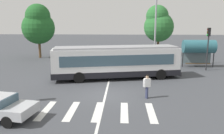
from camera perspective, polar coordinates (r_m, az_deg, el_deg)
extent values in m
plane|color=#424449|center=(16.88, -1.49, -7.03)|extent=(160.00, 160.00, 0.00)
cylinder|color=black|center=(23.69, 10.13, -0.56)|extent=(1.04, 0.50, 1.00)
cylinder|color=black|center=(21.55, 12.18, -1.83)|extent=(1.04, 0.50, 1.00)
cylinder|color=black|center=(22.38, -8.43, -1.20)|extent=(1.04, 0.50, 1.00)
cylinder|color=black|center=(20.10, -8.32, -2.65)|extent=(1.04, 0.50, 1.00)
cube|color=white|center=(21.35, 1.07, 1.38)|extent=(12.06, 4.97, 2.55)
cube|color=black|center=(21.54, 1.06, -1.24)|extent=(12.18, 5.02, 0.55)
cube|color=#3D5666|center=(21.29, 1.07, 2.19)|extent=(10.69, 4.72, 0.96)
cube|color=#3D5666|center=(23.09, 15.63, 2.24)|extent=(0.51, 2.20, 1.63)
cube|color=black|center=(22.97, 15.75, 4.43)|extent=(0.47, 1.91, 0.28)
cube|color=#99999E|center=(21.15, 1.08, 5.00)|extent=(11.56, 4.67, 0.16)
cube|color=#28282B|center=(23.39, 15.71, -1.14)|extent=(0.65, 2.52, 0.36)
cylinder|color=#333856|center=(16.26, 8.70, -6.31)|extent=(0.16, 0.16, 0.85)
cylinder|color=#333856|center=(16.16, 8.84, -6.42)|extent=(0.16, 0.16, 0.85)
cube|color=white|center=(16.01, 8.85, -3.89)|extent=(0.45, 0.35, 0.60)
cylinder|color=white|center=(15.93, 8.04, -4.05)|extent=(0.10, 0.10, 0.55)
cylinder|color=white|center=(16.10, 9.65, -3.94)|extent=(0.10, 0.10, 0.55)
sphere|color=tan|center=(15.90, 8.89, -2.47)|extent=(0.22, 0.22, 0.22)
sphere|color=black|center=(15.89, 8.90, -2.24)|extent=(0.19, 0.19, 0.19)
cylinder|color=black|center=(14.21, -20.80, -10.04)|extent=(0.66, 0.30, 0.64)
cylinder|color=black|center=(12.95, -24.88, -12.48)|extent=(0.66, 0.30, 0.64)
cylinder|color=black|center=(33.94, -3.00, 2.88)|extent=(0.25, 0.65, 0.64)
cylinder|color=black|center=(33.69, -0.19, 2.83)|extent=(0.25, 0.65, 0.64)
cylinder|color=black|center=(31.23, -3.90, 2.12)|extent=(0.25, 0.65, 0.64)
cylinder|color=black|center=(30.96, -0.85, 2.07)|extent=(0.25, 0.65, 0.64)
cube|color=#196B70|center=(32.40, -1.98, 3.05)|extent=(2.15, 4.62, 0.52)
cube|color=#3D5666|center=(32.24, -2.01, 3.87)|extent=(1.76, 2.27, 0.44)
cube|color=#196B70|center=(32.22, -2.01, 4.20)|extent=(1.67, 2.09, 0.09)
cylinder|color=black|center=(33.57, 1.80, 2.79)|extent=(0.25, 0.65, 0.64)
cylinder|color=black|center=(33.44, 4.66, 2.73)|extent=(0.25, 0.65, 0.64)
cylinder|color=black|center=(30.83, 1.28, 2.02)|extent=(0.25, 0.65, 0.64)
cylinder|color=black|center=(30.69, 4.39, 1.95)|extent=(0.25, 0.65, 0.64)
cube|color=#234293|center=(32.07, 3.04, 2.96)|extent=(2.18, 4.63, 0.52)
cube|color=#3D5666|center=(31.92, 3.04, 3.78)|extent=(1.77, 2.28, 0.44)
cube|color=#234293|center=(31.89, 3.04, 4.11)|extent=(1.68, 2.10, 0.09)
cylinder|color=black|center=(33.19, 6.30, 2.63)|extent=(0.24, 0.65, 0.64)
cylinder|color=black|center=(33.22, 9.19, 2.56)|extent=(0.24, 0.65, 0.64)
cylinder|color=black|center=(30.43, 6.25, 1.84)|extent=(0.24, 0.65, 0.64)
cylinder|color=black|center=(30.47, 9.40, 1.76)|extent=(0.24, 0.65, 0.64)
cube|color=white|center=(31.77, 7.80, 2.78)|extent=(2.12, 4.61, 0.52)
cube|color=#3D5666|center=(31.61, 7.83, 3.62)|extent=(1.74, 2.26, 0.44)
cube|color=white|center=(31.59, 7.84, 3.95)|extent=(1.66, 2.08, 0.09)
cylinder|color=#28282B|center=(26.96, 22.92, 3.16)|extent=(0.14, 0.14, 3.79)
cube|color=black|center=(26.76, 23.31, 8.14)|extent=(0.28, 0.32, 0.90)
cylinder|color=#410907|center=(26.69, 23.01, 8.74)|extent=(0.04, 0.20, 0.20)
cylinder|color=#463707|center=(26.71, 22.96, 8.09)|extent=(0.04, 0.20, 0.20)
cylinder|color=green|center=(26.72, 22.91, 7.45)|extent=(0.04, 0.20, 0.20)
cylinder|color=#28282B|center=(28.10, 17.44, 2.30)|extent=(0.12, 0.12, 2.30)
cylinder|color=#28282B|center=(29.21, 24.27, 2.14)|extent=(0.12, 0.12, 2.30)
cube|color=slate|center=(29.25, 20.52, 2.67)|extent=(3.44, 0.04, 1.93)
cylinder|color=#2D6670|center=(28.44, 21.11, 4.87)|extent=(3.66, 1.54, 1.54)
cube|color=#4C3823|center=(28.72, 20.82, 0.85)|extent=(2.87, 0.36, 0.08)
cylinder|color=#939399|center=(27.06, 10.92, 10.00)|extent=(0.20, 0.20, 9.55)
cylinder|color=brown|center=(35.56, -17.79, 4.48)|extent=(0.36, 0.36, 2.78)
sphere|color=#236028|center=(35.35, -18.09, 9.39)|extent=(4.75, 4.75, 4.75)
sphere|color=#236028|center=(35.01, -18.23, 12.09)|extent=(3.56, 3.56, 3.56)
cylinder|color=brown|center=(37.00, 11.53, 5.12)|extent=(0.36, 0.36, 2.89)
sphere|color=#2D7033|center=(36.80, 11.72, 9.89)|extent=(4.67, 4.67, 4.67)
sphere|color=#2D7033|center=(36.67, 11.37, 12.46)|extent=(3.50, 3.50, 3.50)
cube|color=silver|center=(14.63, -16.36, -10.44)|extent=(0.45, 3.10, 0.01)
cube|color=silver|center=(14.20, -10.13, -10.83)|extent=(0.45, 3.10, 0.01)
cube|color=silver|center=(13.94, -3.58, -11.11)|extent=(0.45, 3.10, 0.01)
cube|color=silver|center=(13.86, 3.14, -11.24)|extent=(0.45, 3.10, 0.01)
cube|color=silver|center=(13.96, 9.86, -11.22)|extent=(0.45, 3.10, 0.01)
cube|color=silver|center=(18.79, -1.16, -5.09)|extent=(0.16, 24.00, 0.01)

